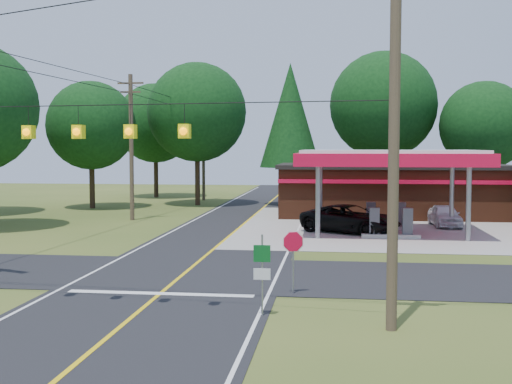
# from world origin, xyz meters

# --- Properties ---
(ground) EXTENTS (120.00, 120.00, 0.00)m
(ground) POSITION_xyz_m (0.00, 0.00, 0.00)
(ground) COLOR #3A4E1B
(ground) RESTS_ON ground
(main_highway) EXTENTS (8.00, 120.00, 0.02)m
(main_highway) POSITION_xyz_m (0.00, 0.00, 0.01)
(main_highway) COLOR black
(main_highway) RESTS_ON ground
(cross_road) EXTENTS (70.00, 7.00, 0.02)m
(cross_road) POSITION_xyz_m (0.00, 0.00, 0.01)
(cross_road) COLOR black
(cross_road) RESTS_ON ground
(lane_center_yellow) EXTENTS (0.15, 110.00, 0.00)m
(lane_center_yellow) POSITION_xyz_m (0.00, 0.00, 0.03)
(lane_center_yellow) COLOR yellow
(lane_center_yellow) RESTS_ON main_highway
(gas_canopy) EXTENTS (10.60, 7.40, 4.88)m
(gas_canopy) POSITION_xyz_m (9.00, 13.00, 4.27)
(gas_canopy) COLOR gray
(gas_canopy) RESTS_ON ground
(convenience_store) EXTENTS (16.40, 7.55, 3.80)m
(convenience_store) POSITION_xyz_m (10.00, 22.98, 1.92)
(convenience_store) COLOR #5D2E1A
(convenience_store) RESTS_ON ground
(utility_pole_near_right) EXTENTS (1.80, 0.30, 11.50)m
(utility_pole_near_right) POSITION_xyz_m (7.50, -7.00, 5.96)
(utility_pole_near_right) COLOR #473828
(utility_pole_near_right) RESTS_ON ground
(utility_pole_far_left) EXTENTS (1.80, 0.30, 10.00)m
(utility_pole_far_left) POSITION_xyz_m (-8.00, 18.00, 5.20)
(utility_pole_far_left) COLOR #473828
(utility_pole_far_left) RESTS_ON ground
(utility_pole_north) EXTENTS (0.30, 0.30, 9.50)m
(utility_pole_north) POSITION_xyz_m (-6.50, 35.00, 4.75)
(utility_pole_north) COLOR #473828
(utility_pole_north) RESTS_ON ground
(overhead_beacons) EXTENTS (17.04, 2.04, 1.03)m
(overhead_beacons) POSITION_xyz_m (-1.00, -6.00, 6.21)
(overhead_beacons) COLOR black
(overhead_beacons) RESTS_ON ground
(treeline_backdrop) EXTENTS (70.27, 51.59, 13.30)m
(treeline_backdrop) POSITION_xyz_m (0.82, 24.01, 7.49)
(treeline_backdrop) COLOR #332316
(treeline_backdrop) RESTS_ON ground
(suv_car) EXTENTS (8.01, 8.01, 1.63)m
(suv_car) POSITION_xyz_m (6.84, 13.12, 0.82)
(suv_car) COLOR black
(suv_car) RESTS_ON ground
(sedan_car) EXTENTS (4.28, 4.28, 1.39)m
(sedan_car) POSITION_xyz_m (12.86, 17.00, 0.69)
(sedan_car) COLOR white
(sedan_car) RESTS_ON ground
(octagonal_stop_sign) EXTENTS (0.74, 0.30, 2.21)m
(octagonal_stop_sign) POSITION_xyz_m (4.53, -3.01, 1.63)
(octagonal_stop_sign) COLOR gray
(octagonal_stop_sign) RESTS_ON ground
(route_sign_post) EXTENTS (0.50, 0.09, 2.46)m
(route_sign_post) POSITION_xyz_m (3.80, -6.02, 1.48)
(route_sign_post) COLOR gray
(route_sign_post) RESTS_ON ground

